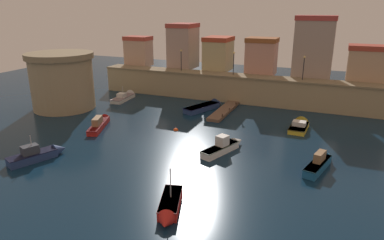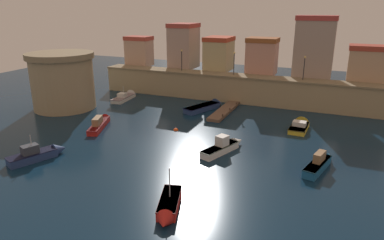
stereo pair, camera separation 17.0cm
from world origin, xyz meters
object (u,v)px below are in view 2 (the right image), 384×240
object	(u,v)px
moored_boat_2	(127,96)
moored_boat_5	(207,106)
quay_lamp_0	(182,57)
quay_lamp_2	(304,64)
quay_lamp_1	(234,60)
moored_boat_0	(300,125)
mooring_buoy_0	(176,130)
moored_boat_3	(225,146)
moored_boat_7	(168,208)
fortress_tower	(63,80)
moored_boat_1	(39,154)
moored_boat_6	(320,163)
moored_boat_4	(101,122)

from	to	relation	value
moored_boat_2	moored_boat_5	distance (m)	14.20
moored_boat_2	moored_boat_5	size ratio (longest dim) A/B	0.91
quay_lamp_0	quay_lamp_2	xyz separation A→B (m)	(19.27, 0.00, -0.01)
quay_lamp_1	moored_boat_0	xyz separation A→B (m)	(11.48, -9.35, -6.18)
moored_boat_5	mooring_buoy_0	size ratio (longest dim) A/B	12.96
quay_lamp_0	moored_boat_2	distance (m)	11.05
moored_boat_5	moored_boat_3	bearing A→B (deg)	-131.00
quay_lamp_1	moored_boat_7	size ratio (longest dim) A/B	0.67
fortress_tower	moored_boat_2	distance (m)	10.44
moored_boat_1	moored_boat_2	xyz separation A→B (m)	(-5.17, 23.47, -0.16)
quay_lamp_1	moored_boat_3	bearing A→B (deg)	-75.66
quay_lamp_2	moored_boat_1	xyz separation A→B (m)	(-21.53, -28.90, -5.94)
quay_lamp_2	moored_boat_7	bearing A→B (deg)	-99.72
moored_boat_0	moored_boat_1	bearing A→B (deg)	133.47
moored_boat_1	moored_boat_3	world-z (taller)	moored_boat_1
quay_lamp_0	moored_boat_1	bearing A→B (deg)	-94.46
quay_lamp_1	moored_boat_6	bearing A→B (deg)	-54.37
moored_boat_1	moored_boat_4	world-z (taller)	moored_boat_1
moored_boat_1	moored_boat_7	bearing A→B (deg)	-80.04
quay_lamp_1	moored_boat_1	bearing A→B (deg)	-111.08
moored_boat_2	moored_boat_7	xyz separation A→B (m)	(21.16, -26.95, 0.04)
moored_boat_3	quay_lamp_2	bearing A→B (deg)	5.05
moored_boat_0	quay_lamp_0	bearing A→B (deg)	67.98
moored_boat_0	moored_boat_6	xyz separation A→B (m)	(3.00, -10.86, 0.17)
moored_boat_6	moored_boat_7	size ratio (longest dim) A/B	1.16
moored_boat_1	mooring_buoy_0	size ratio (longest dim) A/B	10.06
moored_boat_7	moored_boat_4	bearing A→B (deg)	-148.36
quay_lamp_0	mooring_buoy_0	size ratio (longest dim) A/B	5.95
moored_boat_0	moored_boat_7	size ratio (longest dim) A/B	1.00
fortress_tower	moored_boat_2	size ratio (longest dim) A/B	1.39
quay_lamp_0	moored_boat_4	size ratio (longest dim) A/B	0.47
moored_boat_2	moored_boat_6	distance (m)	34.16
fortress_tower	moored_boat_4	distance (m)	11.57
quay_lamp_0	moored_boat_2	xyz separation A→B (m)	(-7.43, -5.43, -6.11)
quay_lamp_2	moored_boat_2	distance (m)	27.93
fortress_tower	moored_boat_6	bearing A→B (deg)	-10.33
fortress_tower	mooring_buoy_0	distance (m)	19.85
moored_boat_1	mooring_buoy_0	bearing A→B (deg)	-12.30
moored_boat_5	moored_boat_6	bearing A→B (deg)	-109.04
fortress_tower	moored_boat_3	bearing A→B (deg)	-13.14
quay_lamp_0	moored_boat_2	world-z (taller)	quay_lamp_0
moored_boat_0	moored_boat_6	distance (m)	11.27
fortress_tower	moored_boat_1	distance (m)	18.85
moored_boat_5	moored_boat_0	bearing A→B (deg)	-82.52
moored_boat_0	mooring_buoy_0	size ratio (longest dim) A/B	9.15
moored_boat_0	mooring_buoy_0	distance (m)	15.39
fortress_tower	moored_boat_7	distance (m)	32.63
quay_lamp_1	moored_boat_5	bearing A→B (deg)	-109.81
moored_boat_6	moored_boat_5	bearing A→B (deg)	63.48
quay_lamp_1	quay_lamp_2	size ratio (longest dim) A/B	1.03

